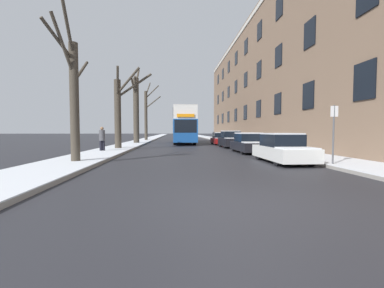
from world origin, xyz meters
TOP-DOWN VIEW (x-y plane):
  - ground_plane at (0.00, 0.00)m, footprint 320.00×320.00m
  - sidewalk_left at (-6.16, 53.00)m, footprint 2.79×130.00m
  - sidewalk_right at (6.16, 53.00)m, footprint 2.79×130.00m
  - terrace_facade_right at (12.05, 26.87)m, footprint 9.10×52.13m
  - bare_tree_left_0 at (-5.98, 6.75)m, footprint 0.94×3.58m
  - bare_tree_left_1 at (-5.84, 15.73)m, footprint 3.00×1.68m
  - bare_tree_left_2 at (-5.89, 25.17)m, footprint 0.81×4.15m
  - bare_tree_left_3 at (-5.74, 35.07)m, footprint 2.55×1.40m
  - double_decker_bus at (-0.32, 26.75)m, footprint 2.57×11.79m
  - parked_car_0 at (3.74, 6.81)m, footprint 1.72×4.08m
  - parked_car_1 at (3.74, 12.43)m, footprint 1.76×4.24m
  - parked_car_2 at (3.74, 18.19)m, footprint 1.72×3.91m
  - parked_car_3 at (3.74, 23.44)m, footprint 1.76×4.01m
  - pedestrian_left_sidewalk at (-6.48, 13.05)m, footprint 0.40×0.40m
  - street_sign_post at (5.07, 4.92)m, footprint 0.32×0.07m

SIDE VIEW (x-z plane):
  - ground_plane at x=0.00m, z-range 0.00..0.00m
  - sidewalk_left at x=-6.16m, z-range 0.00..0.16m
  - sidewalk_right at x=6.16m, z-range 0.00..0.16m
  - parked_car_3 at x=3.74m, z-range -0.05..1.33m
  - parked_car_1 at x=3.74m, z-range -0.06..1.35m
  - parked_car_0 at x=3.74m, z-range -0.06..1.36m
  - parked_car_2 at x=3.74m, z-range -0.07..1.48m
  - pedestrian_left_sidewalk at x=-6.48m, z-range 0.09..1.90m
  - street_sign_post at x=5.07m, z-range 0.19..2.76m
  - double_decker_bus at x=-0.32m, z-range 0.28..4.53m
  - bare_tree_left_0 at x=-5.98m, z-range -0.45..6.82m
  - bare_tree_left_1 at x=-5.84m, z-range -0.06..6.44m
  - bare_tree_left_3 at x=-5.74m, z-range -0.33..8.79m
  - bare_tree_left_2 at x=-5.89m, z-range -0.32..8.83m
  - terrace_facade_right at x=12.05m, z-range 0.00..15.34m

